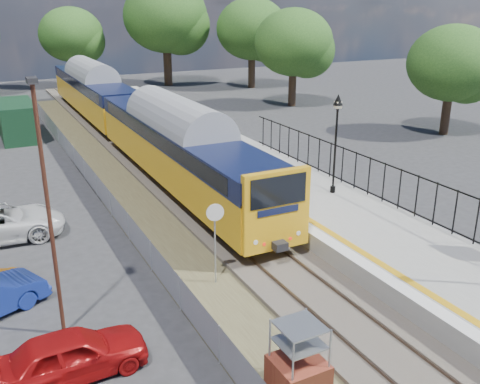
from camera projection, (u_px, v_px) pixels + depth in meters
ground at (308, 294)px, 18.06m from camera, size 120.00×120.00×0.00m
track_bed at (189, 203)px, 25.97m from camera, size 5.90×80.00×0.29m
platform at (290, 192)px, 26.42m from camera, size 5.00×70.00×0.90m
platform_edge at (253, 190)px, 25.39m from camera, size 0.90×70.00×0.01m
victorian_lamp_north at (337, 121)px, 23.91m from camera, size 0.44×0.44×4.60m
palisade_fence at (413, 194)px, 22.09m from camera, size 0.12×26.00×2.00m
wire_fence at (101, 190)px, 26.19m from camera, size 0.06×52.00×1.20m
tree_line at (83, 32)px, 51.80m from camera, size 56.80×43.80×11.88m
train at (125, 111)px, 36.29m from camera, size 2.82×40.83×3.51m
brick_plinth at (299, 361)px, 13.17m from camera, size 1.27×1.27×2.01m
speed_sign at (215, 230)px, 18.00m from camera, size 0.60×0.16×3.01m
carpark_lamp at (47, 199)px, 14.48m from camera, size 0.25×0.50×7.53m
car_red at (72, 354)px, 13.89m from camera, size 3.99×1.79×1.33m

